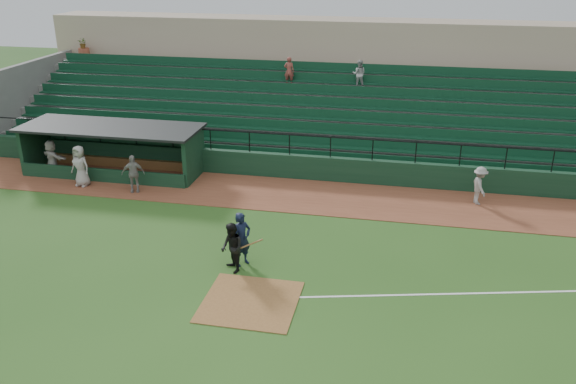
# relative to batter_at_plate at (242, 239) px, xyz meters

# --- Properties ---
(ground) EXTENTS (90.00, 90.00, 0.00)m
(ground) POSITION_rel_batter_at_plate_xyz_m (0.91, -1.35, -0.99)
(ground) COLOR #28501A
(ground) RESTS_ON ground
(warning_track) EXTENTS (40.00, 4.00, 0.03)m
(warning_track) POSITION_rel_batter_at_plate_xyz_m (0.91, 6.65, -0.98)
(warning_track) COLOR brown
(warning_track) RESTS_ON ground
(home_plate_dirt) EXTENTS (3.00, 3.00, 0.03)m
(home_plate_dirt) POSITION_rel_batter_at_plate_xyz_m (0.91, -2.35, -0.98)
(home_plate_dirt) COLOR brown
(home_plate_dirt) RESTS_ON ground
(foul_line) EXTENTS (17.49, 4.44, 0.01)m
(foul_line) POSITION_rel_batter_at_plate_xyz_m (8.91, -0.15, -0.99)
(foul_line) COLOR white
(foul_line) RESTS_ON ground
(stadium_structure) EXTENTS (38.00, 13.08, 6.40)m
(stadium_structure) POSITION_rel_batter_at_plate_xyz_m (0.91, 15.11, 1.31)
(stadium_structure) COLOR #10311D
(stadium_structure) RESTS_ON ground
(dugout) EXTENTS (8.90, 3.20, 2.42)m
(dugout) POSITION_rel_batter_at_plate_xyz_m (-8.84, 8.21, 0.34)
(dugout) COLOR #10311D
(dugout) RESTS_ON ground
(batter_at_plate) EXTENTS (1.20, 0.87, 1.99)m
(batter_at_plate) POSITION_rel_batter_at_plate_xyz_m (0.00, 0.00, 0.00)
(batter_at_plate) COLOR black
(batter_at_plate) RESTS_ON ground
(umpire) EXTENTS (1.08, 1.11, 1.80)m
(umpire) POSITION_rel_batter_at_plate_xyz_m (-0.21, -0.55, -0.09)
(umpire) COLOR black
(umpire) RESTS_ON ground
(runner) EXTENTS (0.89, 1.22, 1.70)m
(runner) POSITION_rel_batter_at_plate_xyz_m (8.72, 7.30, -0.11)
(runner) COLOR gray
(runner) RESTS_ON warning_track
(dugout_player_a) EXTENTS (1.12, 0.77, 1.77)m
(dugout_player_a) POSITION_rel_batter_at_plate_xyz_m (-6.75, 5.55, -0.08)
(dugout_player_a) COLOR gray
(dugout_player_a) RESTS_ON warning_track
(dugout_player_b) EXTENTS (1.06, 0.80, 1.97)m
(dugout_player_b) POSITION_rel_batter_at_plate_xyz_m (-9.50, 5.75, 0.02)
(dugout_player_b) COLOR #A5A09B
(dugout_player_b) RESTS_ON warning_track
(dugout_player_c) EXTENTS (1.75, 1.21, 1.82)m
(dugout_player_c) POSITION_rel_batter_at_plate_xyz_m (-11.57, 6.72, -0.05)
(dugout_player_c) COLOR #ACA7A1
(dugout_player_c) RESTS_ON warning_track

